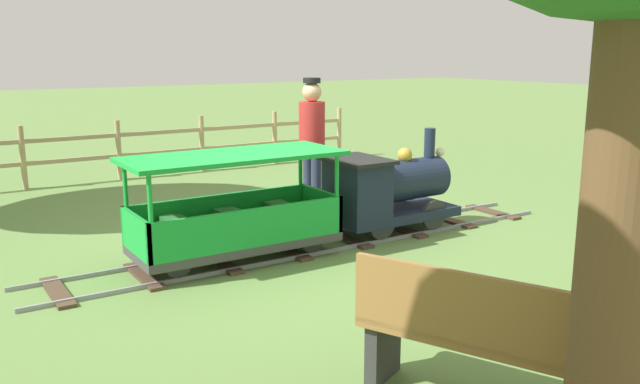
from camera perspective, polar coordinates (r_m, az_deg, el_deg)
ground_plane at (r=6.47m, az=-3.20°, el=-5.20°), size 60.00×60.00×0.00m
track at (r=6.66m, az=-0.18°, el=-4.51°), size 0.77×5.70×0.04m
locomotive at (r=7.03m, az=5.69°, el=0.23°), size 0.73×1.44×1.06m
passenger_car at (r=6.14m, az=-7.30°, el=-2.13°), size 0.83×2.00×0.97m
conductor_person at (r=7.62m, az=-0.70°, el=4.83°), size 0.30×0.30×1.62m
park_bench at (r=3.72m, az=13.17°, el=-12.21°), size 1.35×0.91×0.82m
fence_section at (r=10.62m, az=-13.50°, el=4.01°), size 0.08×6.78×0.90m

